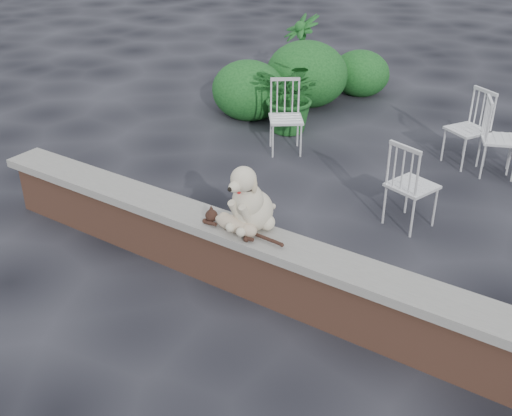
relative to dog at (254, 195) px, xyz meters
The scene contains 12 objects.
ground 0.91m from the dog, 32.08° to the right, with size 60.00×60.00×0.00m, color black.
brick_wall 0.66m from the dog, 32.08° to the right, with size 6.00×0.30×0.50m, color brown.
capstone 0.39m from the dog, 32.08° to the right, with size 6.20×0.40×0.08m, color slate.
dog is the anchor object (origin of this frame).
cat 0.29m from the dog, 118.07° to the right, with size 0.94×0.22×0.16m, color tan, non-canonical shape.
chair_b 3.71m from the dog, 78.40° to the left, with size 0.56×0.56×0.94m, color silver, non-canonical shape.
chair_c 1.96m from the dog, 66.95° to the left, with size 0.56×0.56×0.94m, color silver, non-canonical shape.
chair_e 3.73m from the dog, 71.84° to the left, with size 0.56×0.56×0.94m, color silver, non-canonical shape.
chair_a 3.03m from the dog, 116.10° to the left, with size 0.56×0.56×0.94m, color silver, non-canonical shape.
potted_plant_a 3.74m from the dog, 115.71° to the left, with size 0.97×0.84×1.08m, color #124119.
potted_plant_b 5.59m from the dog, 116.12° to the left, with size 0.71×0.71×1.26m, color #124119.
shrubbery 4.92m from the dog, 115.48° to the left, with size 1.95×2.87×1.03m.
Camera 1 is at (2.40, -3.67, 3.24)m, focal length 43.30 mm.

